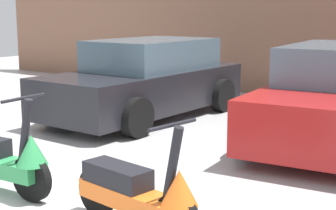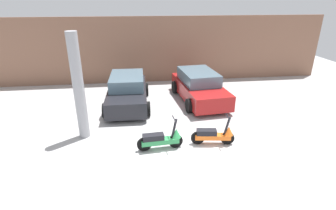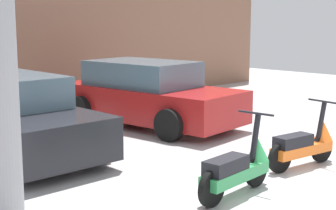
% 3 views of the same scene
% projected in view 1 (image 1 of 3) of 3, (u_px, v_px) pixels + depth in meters
% --- Properties ---
extents(wall_back, '(19.60, 0.12, 3.74)m').
position_uv_depth(wall_back, '(320.00, 12.00, 10.84)').
color(wall_back, '#845B47').
rests_on(wall_back, ground_plane).
extents(scooter_front_right, '(1.49, 0.56, 1.04)m').
position_uv_depth(scooter_front_right, '(139.00, 192.00, 4.43)').
color(scooter_front_right, black).
rests_on(scooter_front_right, ground_plane).
extents(car_rear_left, '(2.06, 4.13, 1.39)m').
position_uv_depth(car_rear_left, '(146.00, 80.00, 9.29)').
color(car_rear_left, black).
rests_on(car_rear_left, ground_plane).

